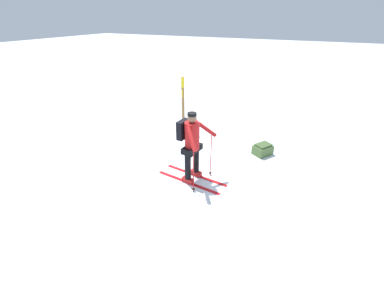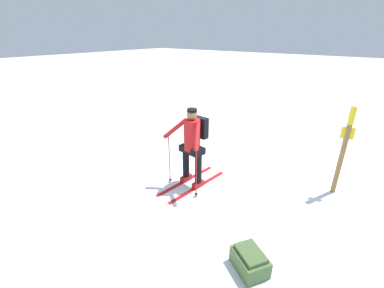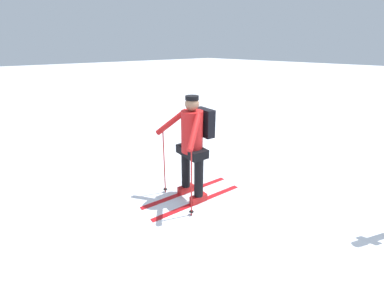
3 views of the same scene
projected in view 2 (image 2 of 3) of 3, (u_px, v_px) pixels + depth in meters
The scene contains 4 objects.
ground_plane at pixel (218, 192), 5.58m from camera, with size 80.00×80.00×0.00m, color white.
skier at pixel (193, 142), 5.49m from camera, with size 1.04×1.81×1.77m.
dropped_backpack at pixel (250, 261), 3.71m from camera, with size 0.65×0.61×0.33m.
trail_marker at pixel (345, 145), 5.16m from camera, with size 0.24×0.11×1.90m.
Camera 2 is at (2.39, -4.08, 3.19)m, focal length 24.00 mm.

